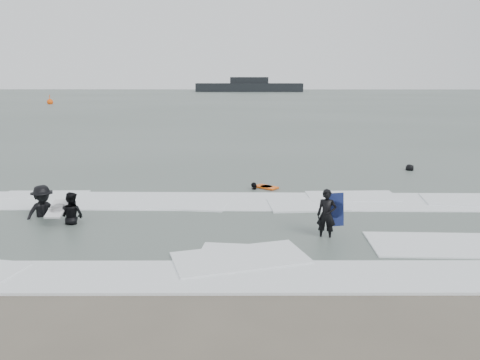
{
  "coord_description": "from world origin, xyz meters",
  "views": [
    {
      "loc": [
        0.24,
        -10.72,
        4.59
      ],
      "look_at": [
        0.0,
        5.0,
        1.1
      ],
      "focal_mm": 35.0,
      "sensor_mm": 36.0,
      "label": 1
    }
  ],
  "objects_px": {
    "surfer_right_near": "(254,191)",
    "buoy": "(50,102)",
    "surfer_right_far": "(409,171)",
    "surfer_centre": "(325,239)",
    "vessel_horizon": "(249,87)",
    "surfer_wading": "(73,225)",
    "surfer_breaker": "(44,218)"
  },
  "relations": [
    {
      "from": "surfer_centre",
      "to": "buoy",
      "type": "distance_m",
      "value": 75.02
    },
    {
      "from": "surfer_right_near",
      "to": "vessel_horizon",
      "type": "relative_size",
      "value": 0.05
    },
    {
      "from": "surfer_centre",
      "to": "surfer_breaker",
      "type": "relative_size",
      "value": 0.76
    },
    {
      "from": "surfer_breaker",
      "to": "buoy",
      "type": "distance_m",
      "value": 69.43
    },
    {
      "from": "surfer_centre",
      "to": "surfer_right_far",
      "type": "xyz_separation_m",
      "value": [
        5.77,
        9.95,
        0.0
      ]
    },
    {
      "from": "surfer_right_near",
      "to": "vessel_horizon",
      "type": "bearing_deg",
      "value": -124.52
    },
    {
      "from": "surfer_breaker",
      "to": "surfer_right_near",
      "type": "xyz_separation_m",
      "value": [
        7.03,
        3.95,
        0.0
      ]
    },
    {
      "from": "surfer_wading",
      "to": "vessel_horizon",
      "type": "relative_size",
      "value": 0.05
    },
    {
      "from": "buoy",
      "to": "vessel_horizon",
      "type": "height_order",
      "value": "vessel_horizon"
    },
    {
      "from": "surfer_centre",
      "to": "surfer_right_near",
      "type": "xyz_separation_m",
      "value": [
        -1.97,
        5.88,
        0.0
      ]
    },
    {
      "from": "surfer_centre",
      "to": "surfer_right_far",
      "type": "distance_m",
      "value": 11.51
    },
    {
      "from": "surfer_wading",
      "to": "surfer_breaker",
      "type": "bearing_deg",
      "value": -8.32
    },
    {
      "from": "surfer_right_near",
      "to": "buoy",
      "type": "xyz_separation_m",
      "value": [
        -33.45,
        60.25,
        0.42
      ]
    },
    {
      "from": "surfer_right_near",
      "to": "surfer_right_far",
      "type": "xyz_separation_m",
      "value": [
        7.74,
        4.08,
        0.0
      ]
    },
    {
      "from": "surfer_wading",
      "to": "buoy",
      "type": "bearing_deg",
      "value": -46.55
    },
    {
      "from": "surfer_centre",
      "to": "surfer_right_far",
      "type": "bearing_deg",
      "value": 74.01
    },
    {
      "from": "surfer_breaker",
      "to": "surfer_centre",
      "type": "bearing_deg",
      "value": -57.08
    },
    {
      "from": "vessel_horizon",
      "to": "surfer_breaker",
      "type": "bearing_deg",
      "value": -93.23
    },
    {
      "from": "vessel_horizon",
      "to": "surfer_centre",
      "type": "bearing_deg",
      "value": -89.27
    },
    {
      "from": "buoy",
      "to": "vessel_horizon",
      "type": "xyz_separation_m",
      "value": [
        33.74,
        65.6,
        1.2
      ]
    },
    {
      "from": "surfer_wading",
      "to": "buoy",
      "type": "height_order",
      "value": "buoy"
    },
    {
      "from": "surfer_right_far",
      "to": "surfer_wading",
      "type": "bearing_deg",
      "value": 6.44
    },
    {
      "from": "surfer_centre",
      "to": "vessel_horizon",
      "type": "relative_size",
      "value": 0.05
    },
    {
      "from": "buoy",
      "to": "surfer_breaker",
      "type": "bearing_deg",
      "value": -67.63
    },
    {
      "from": "surfer_wading",
      "to": "surfer_breaker",
      "type": "xyz_separation_m",
      "value": [
        -1.21,
        0.66,
        0.0
      ]
    },
    {
      "from": "surfer_wading",
      "to": "surfer_right_near",
      "type": "xyz_separation_m",
      "value": [
        5.82,
        4.61,
        0.0
      ]
    },
    {
      "from": "surfer_breaker",
      "to": "surfer_right_near",
      "type": "height_order",
      "value": "surfer_breaker"
    },
    {
      "from": "surfer_centre",
      "to": "vessel_horizon",
      "type": "height_order",
      "value": "vessel_horizon"
    },
    {
      "from": "surfer_wading",
      "to": "surfer_right_near",
      "type": "relative_size",
      "value": 1.08
    },
    {
      "from": "surfer_right_near",
      "to": "buoy",
      "type": "bearing_deg",
      "value": -95.35
    },
    {
      "from": "surfer_breaker",
      "to": "surfer_wading",
      "type": "bearing_deg",
      "value": -73.69
    },
    {
      "from": "surfer_breaker",
      "to": "vessel_horizon",
      "type": "height_order",
      "value": "vessel_horizon"
    }
  ]
}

